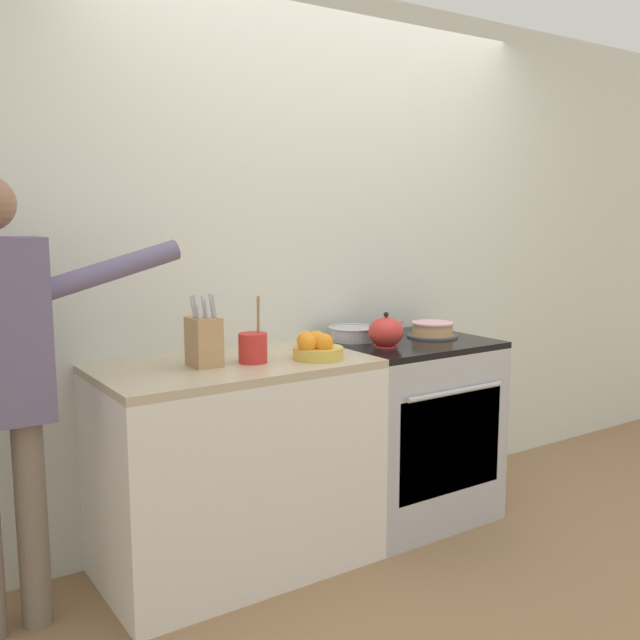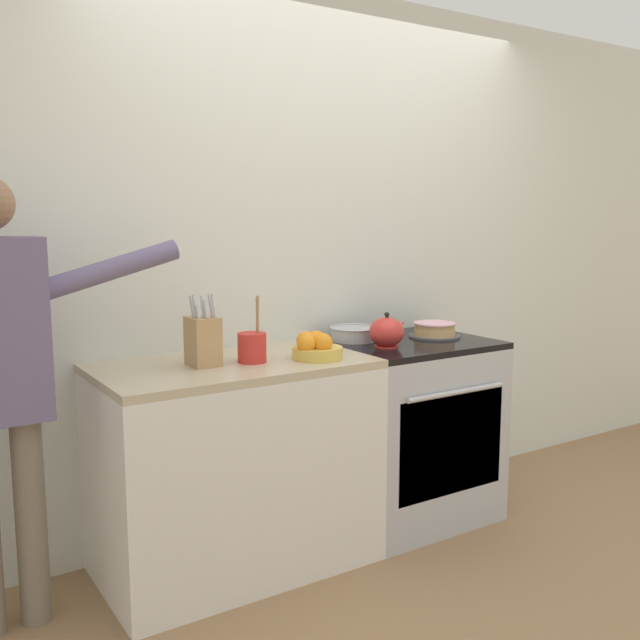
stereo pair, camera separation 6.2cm
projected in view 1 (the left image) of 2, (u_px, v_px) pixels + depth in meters
name	position (u px, v px, depth m)	size (l,w,h in m)	color
ground_plane	(403.00, 553.00, 3.23)	(16.00, 16.00, 0.00)	#93704C
wall_back	(321.00, 258.00, 3.58)	(8.00, 0.04, 2.60)	silver
counter_cabinet	(236.00, 466.00, 3.05)	(1.15, 0.64, 0.90)	white
stove_range	(407.00, 429.00, 3.58)	(0.77, 0.67, 0.90)	#B7BABF
layer_cake	(433.00, 330.00, 3.62)	(0.26, 0.26, 0.07)	#4C4C51
tea_kettle	(386.00, 332.00, 3.34)	(0.20, 0.17, 0.16)	red
mixing_bowl	(352.00, 333.00, 3.51)	(0.24, 0.24, 0.07)	#B7BABF
knife_block	(204.00, 341.00, 2.90)	(0.11, 0.14, 0.30)	tan
utensil_crock	(253.00, 347.00, 2.98)	(0.12, 0.12, 0.28)	red
fruit_bowl	(316.00, 347.00, 3.06)	(0.22, 0.22, 0.12)	gold
person_baker	(1.00, 368.00, 2.49)	(0.93, 0.20, 1.65)	#7A6B5B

